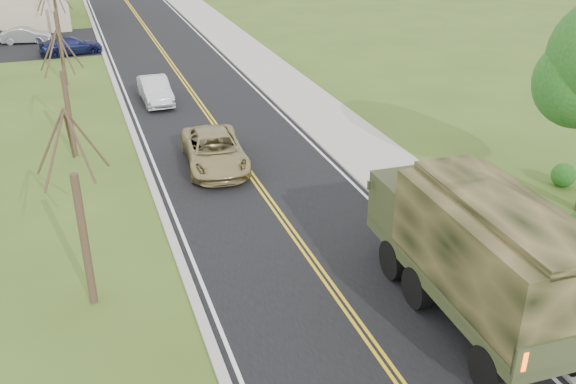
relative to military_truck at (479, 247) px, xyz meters
name	(u,v)px	position (x,y,z in m)	size (l,w,h in m)	color
road	(164,53)	(-3.19, 34.30, -2.32)	(8.00, 120.00, 0.01)	black
curb_right	(219,48)	(0.96, 34.30, -2.26)	(0.30, 120.00, 0.12)	#9E998E
sidewalk_right	(242,47)	(2.71, 34.30, -2.27)	(3.20, 120.00, 0.10)	#9E998E
curb_left	(105,57)	(-7.34, 34.30, -2.27)	(0.30, 120.00, 0.10)	#9E998E
bare_tree_a	(82,225)	(-10.19, 4.31, 0.30)	(1.93, 2.26, 6.08)	#38281C
bare_tree_b	(67,104)	(-10.19, 16.31, 0.15)	(1.83, 2.14, 5.73)	#38281C
bare_tree_c	(59,40)	(-10.20, 28.31, 0.45)	(2.04, 2.39, 6.42)	#38281C
bare_tree_d	(56,9)	(-10.19, 40.31, 0.23)	(1.88, 2.20, 5.91)	#38281C
military_truck	(479,247)	(0.00, 0.00, 0.00)	(3.06, 8.21, 4.05)	black
suv_champagne	(215,151)	(-4.41, 13.00, -1.57)	(2.49, 5.40, 1.50)	#998B56
sedan_silver	(155,90)	(-5.48, 22.98, -1.62)	(1.49, 4.26, 1.40)	silver
lot_car_silver	(26,35)	(-12.69, 41.07, -1.72)	(1.27, 3.65, 1.20)	#A6A5AA
lot_car_navy	(70,45)	(-9.56, 36.30, -1.68)	(1.79, 4.40, 1.28)	#10153D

